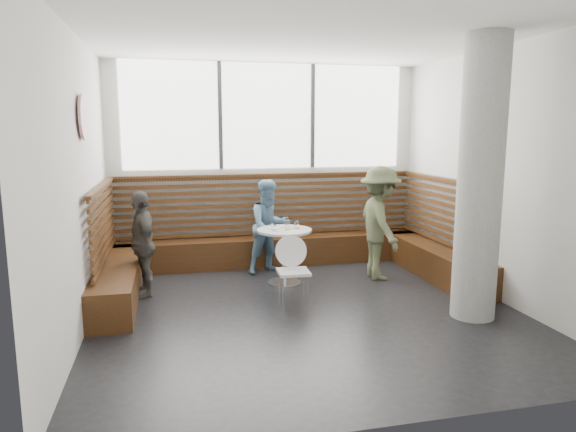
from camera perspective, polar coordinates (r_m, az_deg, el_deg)
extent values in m
cube|color=silver|center=(5.95, 2.18, 4.14)|extent=(5.00, 5.00, 3.20)
cube|color=black|center=(6.30, 2.08, -10.46)|extent=(5.00, 5.00, 0.01)
cube|color=white|center=(6.01, 2.28, 19.47)|extent=(5.00, 5.00, 0.01)
cube|color=white|center=(8.34, -2.33, 11.02)|extent=(4.50, 0.02, 1.65)
cube|color=#3F3F42|center=(8.22, -7.55, 10.97)|extent=(0.06, 0.04, 1.65)
cube|color=#3F3F42|center=(8.50, 2.76, 11.00)|extent=(0.06, 0.04, 1.65)
cube|color=#39200E|center=(8.34, -1.94, -3.86)|extent=(5.00, 0.50, 0.45)
cube|color=#39200E|center=(7.26, -18.15, -6.39)|extent=(0.50, 2.50, 0.45)
cube|color=#39200E|center=(8.17, 15.20, -4.49)|extent=(0.50, 2.50, 0.45)
cube|color=#3D220F|center=(8.37, -2.19, 1.24)|extent=(4.88, 0.08, 0.98)
cube|color=#3D220F|center=(7.12, -19.81, -0.80)|extent=(0.08, 2.38, 0.98)
cube|color=#3D220F|center=(8.11, 16.49, 0.58)|extent=(0.08, 2.38, 0.98)
cylinder|color=gray|center=(6.17, 20.57, 3.73)|extent=(0.50, 0.50, 3.20)
cylinder|color=white|center=(6.18, -21.81, 10.17)|extent=(0.03, 0.50, 0.50)
cylinder|color=silver|center=(7.36, -0.41, -7.40)|extent=(0.48, 0.48, 0.03)
cylinder|color=silver|center=(7.26, -0.41, -4.53)|extent=(0.07, 0.07, 0.75)
cylinder|color=#B7B7BA|center=(7.18, -0.41, -1.61)|extent=(0.77, 0.77, 0.03)
cube|color=white|center=(6.42, 0.60, -6.24)|extent=(0.38, 0.37, 0.04)
cylinder|color=white|center=(6.52, 0.27, -3.92)|extent=(0.40, 0.09, 0.40)
cylinder|color=silver|center=(6.32, -0.49, -8.53)|extent=(0.02, 0.02, 0.39)
cylinder|color=silver|center=(6.40, 2.26, -8.33)|extent=(0.02, 0.02, 0.39)
cylinder|color=silver|center=(6.58, -1.01, -7.81)|extent=(0.02, 0.02, 0.39)
cylinder|color=silver|center=(6.65, 1.64, -7.63)|extent=(0.02, 0.02, 0.39)
imported|color=#51593B|center=(7.56, 10.17, -0.76)|extent=(0.65, 1.09, 1.65)
imported|color=#618AA8|center=(7.76, -2.07, -1.20)|extent=(0.83, 0.73, 1.43)
imported|color=#4E4B47|center=(6.97, -15.90, -2.98)|extent=(0.53, 0.87, 1.38)
cylinder|color=white|center=(7.24, -1.58, -1.32)|extent=(0.19, 0.19, 0.01)
cylinder|color=white|center=(7.35, -0.26, -1.16)|extent=(0.19, 0.19, 0.01)
cylinder|color=white|center=(7.06, -1.60, -1.26)|extent=(0.06, 0.06, 0.10)
cylinder|color=white|center=(7.13, -0.04, -1.07)|extent=(0.07, 0.07, 0.12)
cylinder|color=white|center=(7.24, 0.98, -0.92)|extent=(0.07, 0.07, 0.11)
cube|color=#A5C64C|center=(7.03, 0.46, -1.69)|extent=(0.19, 0.13, 0.00)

